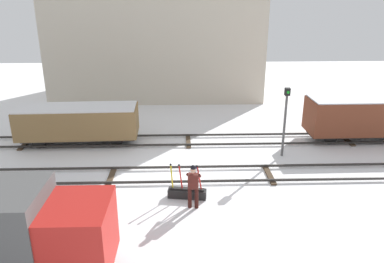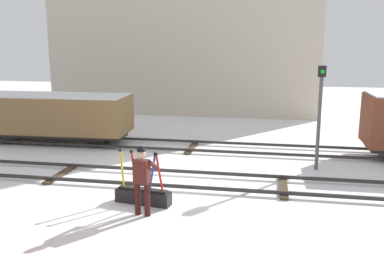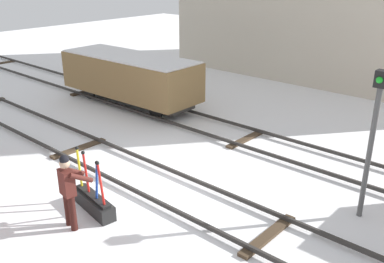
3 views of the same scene
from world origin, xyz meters
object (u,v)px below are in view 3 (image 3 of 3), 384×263
at_px(signal_post, 373,130).
at_px(freight_car_far_end, 130,76).
at_px(switch_lever_frame, 93,201).
at_px(rail_worker, 69,187).

xyz_separation_m(signal_post, freight_car_far_end, (-10.51, 2.04, -0.94)).
height_order(signal_post, freight_car_far_end, signal_post).
bearing_deg(signal_post, switch_lever_frame, -140.48).
bearing_deg(rail_worker, signal_post, 54.51).
height_order(switch_lever_frame, freight_car_far_end, freight_car_far_end).
distance_m(rail_worker, signal_post, 6.72).
bearing_deg(signal_post, rail_worker, -134.38).
xyz_separation_m(rail_worker, freight_car_far_end, (-5.88, 6.78, 0.21)).
bearing_deg(rail_worker, freight_car_far_end, 139.86).
height_order(rail_worker, signal_post, signal_post).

